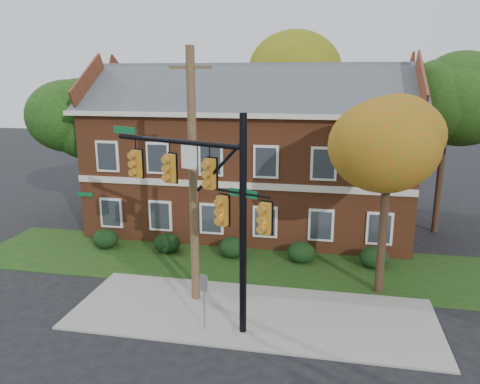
% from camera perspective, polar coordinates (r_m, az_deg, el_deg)
% --- Properties ---
extents(ground, '(120.00, 120.00, 0.00)m').
position_cam_1_polar(ground, '(17.96, 0.90, -16.21)').
color(ground, black).
rests_on(ground, ground).
extents(sidewalk, '(14.00, 5.00, 0.08)m').
position_cam_1_polar(sidewalk, '(18.80, 1.46, -14.61)').
color(sidewalk, gray).
rests_on(sidewalk, ground).
extents(grass_strip, '(30.00, 6.00, 0.04)m').
position_cam_1_polar(grass_strip, '(23.28, 3.57, -8.86)').
color(grass_strip, '#193811').
rests_on(grass_strip, ground).
extents(apartment_building, '(18.80, 8.80, 9.74)m').
position_cam_1_polar(apartment_building, '(27.95, 1.28, 5.60)').
color(apartment_building, brown).
rests_on(apartment_building, ground).
extents(hedge_far_left, '(1.40, 1.26, 1.05)m').
position_cam_1_polar(hedge_far_left, '(26.34, -16.08, -5.47)').
color(hedge_far_left, black).
rests_on(hedge_far_left, ground).
extents(hedge_left, '(1.40, 1.26, 1.05)m').
position_cam_1_polar(hedge_left, '(24.97, -8.87, -6.15)').
color(hedge_left, black).
rests_on(hedge_left, ground).
extents(hedge_center, '(1.40, 1.26, 1.05)m').
position_cam_1_polar(hedge_center, '(24.05, -0.95, -6.78)').
color(hedge_center, black).
rests_on(hedge_center, ground).
extents(hedge_right, '(1.40, 1.26, 1.05)m').
position_cam_1_polar(hedge_right, '(23.61, 7.46, -7.30)').
color(hedge_right, black).
rests_on(hedge_right, ground).
extents(hedge_far_right, '(1.40, 1.26, 1.05)m').
position_cam_1_polar(hedge_far_right, '(23.68, 16.01, -7.67)').
color(hedge_far_right, black).
rests_on(hedge_far_right, ground).
extents(tree_near_right, '(4.50, 4.25, 8.58)m').
position_cam_1_polar(tree_near_right, '(19.46, 18.51, 6.27)').
color(tree_near_right, black).
rests_on(tree_near_right, ground).
extents(tree_left_rear, '(5.40, 5.10, 8.88)m').
position_cam_1_polar(tree_left_rear, '(29.97, -17.98, 8.76)').
color(tree_left_rear, black).
rests_on(tree_left_rear, ground).
extents(tree_right_rear, '(6.30, 5.95, 10.62)m').
position_cam_1_polar(tree_right_rear, '(28.88, 24.78, 10.88)').
color(tree_right_rear, black).
rests_on(tree_right_rear, ground).
extents(tree_far_rear, '(6.84, 6.46, 11.52)m').
position_cam_1_polar(tree_far_rear, '(35.26, 5.79, 13.54)').
color(tree_far_rear, black).
rests_on(tree_far_rear, ground).
extents(traffic_signal, '(6.65, 2.79, 7.90)m').
position_cam_1_polar(traffic_signal, '(16.35, -3.82, -0.69)').
color(traffic_signal, gray).
rests_on(traffic_signal, ground).
extents(utility_pole, '(1.57, 0.44, 10.13)m').
position_cam_1_polar(utility_pole, '(18.31, -5.74, 1.62)').
color(utility_pole, '#503925').
rests_on(utility_pole, ground).
extents(sign_post, '(0.30, 0.16, 2.17)m').
position_cam_1_polar(sign_post, '(17.17, -4.41, -12.18)').
color(sign_post, slate).
rests_on(sign_post, ground).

